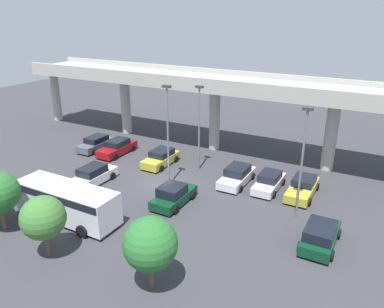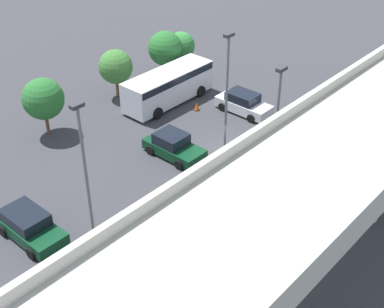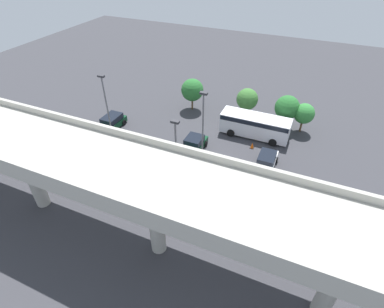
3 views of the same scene
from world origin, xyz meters
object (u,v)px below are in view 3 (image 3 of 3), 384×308
parked_car_2 (266,162)px  parked_car_7 (95,159)px  shuttle_bus (255,124)px  lamp_post_near_aisle (107,106)px  parked_car_8 (111,123)px  tree_front_centre (287,108)px  parked_car_3 (219,195)px  parked_car_1 (282,216)px  parked_car_6 (118,164)px  parked_car_4 (193,145)px  lamp_post_by_overpass (203,128)px  parked_car_5 (143,170)px  tree_front_right (247,99)px  traffic_cone (252,146)px  tree_front_left (304,114)px  parked_car_0 (317,227)px  tree_front_far_right (192,90)px  lamp_post_mid_lot (176,155)px

parked_car_2 → parked_car_7: parked_car_2 is taller
shuttle_bus → lamp_post_near_aisle: 16.94m
parked_car_8 → tree_front_centre: bearing=113.6°
parked_car_3 → parked_car_1: bearing=-92.6°
shuttle_bus → parked_car_6: bearing=-133.5°
parked_car_1 → parked_car_4: 12.66m
parked_car_8 → tree_front_centre: size_ratio=1.00×
parked_car_2 → lamp_post_near_aisle: bearing=-81.1°
parked_car_2 → lamp_post_by_overpass: 7.92m
parked_car_1 → parked_car_7: size_ratio=0.97×
shuttle_bus → parked_car_3: bearing=-91.2°
parked_car_5 → tree_front_right: bearing=-22.3°
shuttle_bus → tree_front_centre: size_ratio=1.86×
parked_car_3 → traffic_cone: size_ratio=6.23×
parked_car_5 → parked_car_6: (2.84, 0.22, -0.04)m
tree_front_left → tree_front_centre: 2.09m
parked_car_1 → tree_front_right: tree_front_right is taller
tree_front_left → parked_car_1: bearing=91.6°
shuttle_bus → tree_front_left: bearing=32.6°
parked_car_4 → tree_front_right: bearing=160.3°
lamp_post_near_aisle → parked_car_7: bearing=96.8°
lamp_post_near_aisle → parked_car_2: bearing=-171.1°
parked_car_0 → tree_front_left: 15.74m
parked_car_5 → traffic_cone: size_ratio=6.75×
parked_car_6 → parked_car_7: parked_car_6 is taller
parked_car_2 → lamp_post_near_aisle: lamp_post_near_aisle is taller
parked_car_4 → lamp_post_by_overpass: 5.54m
tree_front_centre → tree_front_far_right: bearing=0.4°
parked_car_8 → lamp_post_mid_lot: 15.07m
shuttle_bus → parked_car_5: bearing=-125.9°
parked_car_7 → lamp_post_by_overpass: lamp_post_by_overpass is taller
lamp_post_mid_lot → traffic_cone: lamp_post_mid_lot is taller
parked_car_6 → lamp_post_mid_lot: (-7.19, 0.83, 4.05)m
parked_car_5 → shuttle_bus: 14.35m
parked_car_8 → tree_front_far_right: 11.38m
parked_car_3 → lamp_post_near_aisle: (14.23, -3.71, 4.15)m
tree_front_far_right → parked_car_6: bearing=83.0°
parked_car_8 → tree_front_right: size_ratio=1.07×
parked_car_6 → traffic_cone: bearing=-51.8°
parked_car_5 → parked_car_6: bearing=94.4°
parked_car_4 → tree_front_right: size_ratio=1.07×
parked_car_1 → lamp_post_mid_lot: lamp_post_mid_lot is taller
parked_car_2 → traffic_cone: parked_car_2 is taller
parked_car_4 → shuttle_bus: 7.91m
parked_car_6 → tree_front_far_right: bearing=-7.0°
parked_car_7 → lamp_post_mid_lot: bearing=-92.9°
parked_car_7 → parked_car_8: parked_car_8 is taller
parked_car_4 → parked_car_8: bearing=-91.2°
parked_car_3 → tree_front_far_right: 17.64m
parked_car_6 → parked_car_7: (2.76, 0.32, -0.00)m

